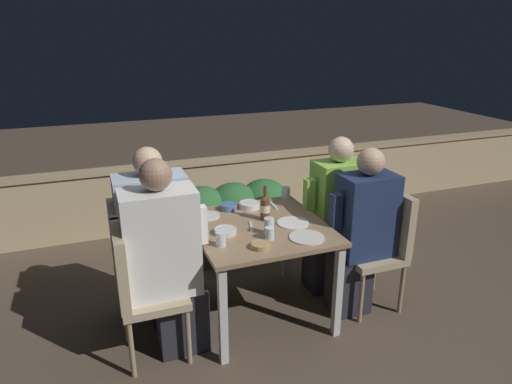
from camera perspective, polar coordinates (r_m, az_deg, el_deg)
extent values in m
plane|color=brown|center=(3.51, 0.42, -14.79)|extent=(16.00, 16.00, 0.00)
cube|color=tan|center=(4.90, -7.06, -0.21)|extent=(9.00, 0.14, 0.66)
cube|color=tan|center=(4.79, -7.23, 3.71)|extent=(9.00, 0.18, 0.04)
cube|color=#937556|center=(3.17, 0.45, -4.41)|extent=(0.90, 0.94, 0.03)
cube|color=silver|center=(2.88, -4.16, -15.23)|extent=(0.05, 0.05, 0.68)
cube|color=silver|center=(3.15, 10.19, -12.13)|extent=(0.05, 0.05, 0.68)
cube|color=silver|center=(3.58, -8.03, -7.86)|extent=(0.05, 0.05, 0.68)
cube|color=silver|center=(3.81, 3.80, -5.97)|extent=(0.05, 0.05, 0.68)
cube|color=brown|center=(4.22, -2.72, -6.28)|extent=(1.06, 0.36, 0.28)
ellipsoid|color=#2D6633|center=(4.01, -6.77, -2.48)|extent=(0.48, 0.47, 0.45)
ellipsoid|color=#2D6633|center=(4.08, -2.80, -1.95)|extent=(0.48, 0.47, 0.45)
ellipsoid|color=#2D6633|center=(4.17, 1.02, -1.44)|extent=(0.48, 0.47, 0.45)
cube|color=tan|center=(2.97, -12.69, -12.61)|extent=(0.40, 0.40, 0.05)
cube|color=tan|center=(2.84, -16.62, -8.78)|extent=(0.06, 0.40, 0.45)
cylinder|color=#9E8966|center=(2.95, -15.29, -18.44)|extent=(0.03, 0.03, 0.39)
cylinder|color=#9E8966|center=(2.98, -8.44, -17.43)|extent=(0.03, 0.03, 0.39)
cylinder|color=#9E8966|center=(3.23, -15.95, -14.80)|extent=(0.03, 0.03, 0.39)
cylinder|color=#9E8966|center=(3.26, -9.78, -13.94)|extent=(0.03, 0.03, 0.39)
cube|color=#282833|center=(3.10, -9.20, -15.24)|extent=(0.31, 0.23, 0.44)
cube|color=white|center=(2.81, -11.82, -6.22)|extent=(0.45, 0.26, 0.67)
cube|color=white|center=(2.82, -6.90, -4.07)|extent=(0.07, 0.07, 0.24)
sphere|color=#99755B|center=(2.65, -12.45, 2.12)|extent=(0.19, 0.19, 0.19)
cube|color=tan|center=(3.29, -13.58, -9.32)|extent=(0.40, 0.40, 0.05)
cube|color=tan|center=(3.17, -17.10, -5.74)|extent=(0.06, 0.40, 0.45)
cylinder|color=#9E8966|center=(3.25, -15.92, -14.55)|extent=(0.03, 0.03, 0.39)
cylinder|color=#9E8966|center=(3.28, -9.80, -13.70)|extent=(0.03, 0.03, 0.39)
cylinder|color=#9E8966|center=(3.54, -16.45, -11.54)|extent=(0.03, 0.03, 0.39)
cylinder|color=#9E8966|center=(3.57, -10.89, -10.80)|extent=(0.03, 0.03, 0.39)
cube|color=#282833|center=(3.41, -10.42, -11.84)|extent=(0.33, 0.23, 0.44)
cube|color=silver|center=(3.15, -12.82, -3.59)|extent=(0.47, 0.26, 0.65)
cube|color=silver|center=(3.15, -8.43, -1.72)|extent=(0.07, 0.07, 0.24)
sphere|color=tan|center=(3.01, -13.41, 3.74)|extent=(0.19, 0.19, 0.19)
cube|color=tan|center=(3.48, 14.14, -7.67)|extent=(0.40, 0.40, 0.05)
cube|color=tan|center=(3.48, 16.89, -3.42)|extent=(0.06, 0.40, 0.45)
cylinder|color=#9E8966|center=(3.38, 13.01, -12.77)|extent=(0.03, 0.03, 0.39)
cylinder|color=#9E8966|center=(3.56, 17.72, -11.45)|extent=(0.03, 0.03, 0.39)
cylinder|color=#9E8966|center=(3.63, 10.05, -10.16)|extent=(0.03, 0.03, 0.39)
cylinder|color=#9E8966|center=(3.80, 14.58, -9.08)|extent=(0.03, 0.03, 0.39)
cube|color=#282833|center=(3.49, 11.51, -11.07)|extent=(0.27, 0.23, 0.44)
cube|color=navy|center=(3.31, 13.60, -2.88)|extent=(0.39, 0.26, 0.60)
cube|color=navy|center=(3.16, 9.92, -2.32)|extent=(0.07, 0.07, 0.24)
sphere|color=tan|center=(3.18, 14.17, 3.72)|extent=(0.19, 0.19, 0.19)
cube|color=tan|center=(3.73, 10.82, -5.49)|extent=(0.40, 0.40, 0.05)
cube|color=tan|center=(3.72, 13.40, -1.53)|extent=(0.06, 0.40, 0.45)
cylinder|color=#9E8966|center=(3.62, 9.63, -10.18)|extent=(0.03, 0.03, 0.39)
cylinder|color=#9E8966|center=(3.79, 14.19, -9.11)|extent=(0.03, 0.03, 0.39)
cylinder|color=#9E8966|center=(3.88, 7.12, -7.88)|extent=(0.03, 0.03, 0.39)
cylinder|color=#9E8966|center=(4.04, 11.48, -7.00)|extent=(0.03, 0.03, 0.39)
cube|color=#282833|center=(3.74, 8.37, -8.65)|extent=(0.26, 0.23, 0.44)
cube|color=#8CCC4C|center=(3.57, 10.19, -0.92)|extent=(0.37, 0.26, 0.60)
cube|color=#8CCC4C|center=(3.43, 6.65, -0.31)|extent=(0.07, 0.07, 0.24)
sphere|color=beige|center=(3.45, 10.58, 5.26)|extent=(0.19, 0.19, 0.19)
cylinder|color=brown|center=(3.22, 1.13, -2.18)|extent=(0.07, 0.07, 0.16)
cylinder|color=beige|center=(3.22, 1.13, -2.05)|extent=(0.07, 0.07, 0.05)
cone|color=brown|center=(3.19, 1.14, -0.62)|extent=(0.07, 0.07, 0.03)
cylinder|color=brown|center=(3.17, 1.15, 0.19)|extent=(0.03, 0.03, 0.07)
cylinder|color=silver|center=(3.32, -6.16, -2.98)|extent=(0.19, 0.19, 0.01)
cylinder|color=white|center=(3.19, 4.63, -3.87)|extent=(0.22, 0.22, 0.01)
cylinder|color=silver|center=(2.99, 6.37, -5.66)|extent=(0.23, 0.23, 0.01)
cylinder|color=beige|center=(3.04, -3.86, -4.90)|extent=(0.15, 0.15, 0.03)
torus|color=beige|center=(3.03, -3.87, -4.68)|extent=(0.15, 0.15, 0.01)
cylinder|color=tan|center=(2.84, 0.58, -6.71)|extent=(0.12, 0.12, 0.03)
torus|color=tan|center=(2.83, 0.58, -6.50)|extent=(0.12, 0.12, 0.01)
cylinder|color=silver|center=(3.45, -0.82, -1.65)|extent=(0.16, 0.16, 0.04)
torus|color=silver|center=(3.45, -0.83, -1.38)|extent=(0.16, 0.16, 0.01)
cylinder|color=#4C709E|center=(3.42, -3.44, -1.86)|extent=(0.12, 0.12, 0.05)
torus|color=#4C709E|center=(3.41, -3.45, -1.57)|extent=(0.12, 0.12, 0.01)
cylinder|color=silver|center=(2.86, -4.42, -5.90)|extent=(0.06, 0.06, 0.09)
cylinder|color=silver|center=(2.94, 1.71, -5.19)|extent=(0.06, 0.06, 0.08)
cylinder|color=silver|center=(3.01, 1.64, -4.29)|extent=(0.06, 0.06, 0.11)
cylinder|color=silver|center=(3.63, 3.75, -0.15)|extent=(0.07, 0.07, 0.10)
cube|color=silver|center=(3.50, 2.16, -1.65)|extent=(0.03, 0.17, 0.01)
cube|color=silver|center=(3.13, -0.60, -4.33)|extent=(0.07, 0.17, 0.01)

